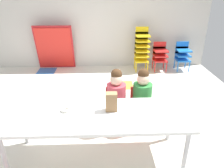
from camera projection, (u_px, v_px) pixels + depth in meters
ground_plane at (101, 123)px, 3.30m from camera, size 5.27×5.25×0.02m
back_wall at (100, 11)px, 5.10m from camera, size 5.27×0.10×2.74m
craft_table at (96, 118)px, 2.40m from camera, size 2.05×0.72×0.62m
seated_child_near_camera at (116, 94)px, 2.95m from camera, size 0.32×0.31×0.92m
seated_child_middle_seat at (142, 94)px, 2.96m from camera, size 0.32×0.31×0.92m
kid_chair_yellow_stack at (142, 47)px, 5.12m from camera, size 0.32×0.30×1.04m
kid_chair_red_stack at (160, 54)px, 5.22m from camera, size 0.32×0.30×0.68m
kid_chair_blue_stack at (183, 54)px, 5.24m from camera, size 0.32×0.30×0.68m
folded_activity_table at (55, 48)px, 5.23m from camera, size 0.90×0.29×1.09m
paper_bag_brown at (111, 102)px, 2.41m from camera, size 0.13×0.09×0.22m
paper_plate_near_edge at (66, 111)px, 2.43m from camera, size 0.18×0.18×0.01m
paper_plate_center_table at (80, 118)px, 2.30m from camera, size 0.18×0.18×0.01m
donut_powdered_on_plate at (66, 109)px, 2.42m from camera, size 0.12×0.12×0.04m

